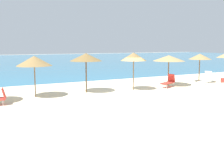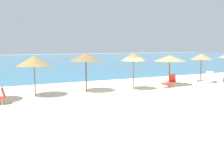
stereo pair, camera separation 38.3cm
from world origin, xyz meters
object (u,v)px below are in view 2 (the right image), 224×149
object	(u,v)px
lounge_chair_1	(208,80)
lounge_chair_0	(169,82)
beach_umbrella_5	(170,58)
beach_umbrella_4	(134,57)
beach_umbrella_6	(202,57)
beach_umbrella_2	(34,61)
beach_umbrella_3	(86,57)

from	to	relation	value
lounge_chair_1	lounge_chair_0	bearing A→B (deg)	58.82
lounge_chair_1	beach_umbrella_5	bearing A→B (deg)	48.00
beach_umbrella_4	beach_umbrella_6	size ratio (longest dim) A/B	1.08
lounge_chair_0	lounge_chair_1	world-z (taller)	lounge_chair_1
beach_umbrella_6	lounge_chair_0	world-z (taller)	beach_umbrella_6
beach_umbrella_2	beach_umbrella_5	size ratio (longest dim) A/B	1.03
beach_umbrella_6	beach_umbrella_4	bearing A→B (deg)	-175.35
beach_umbrella_2	beach_umbrella_4	bearing A→B (deg)	-5.00
beach_umbrella_6	lounge_chair_1	xyz separation A→B (m)	(-0.68, -1.49, -1.87)
beach_umbrella_2	lounge_chair_1	xyz separation A→B (m)	(13.82, -1.51, -1.89)
beach_umbrella_4	beach_umbrella_3	bearing A→B (deg)	169.45
lounge_chair_0	beach_umbrella_2	bearing A→B (deg)	62.24
beach_umbrella_5	beach_umbrella_3	bearing A→B (deg)	178.23
beach_umbrella_6	beach_umbrella_5	bearing A→B (deg)	-177.51
beach_umbrella_2	lounge_chair_1	bearing A→B (deg)	-6.25
beach_umbrella_4	lounge_chair_1	world-z (taller)	beach_umbrella_4
beach_umbrella_2	lounge_chair_1	distance (m)	14.03
beach_umbrella_3	beach_umbrella_6	size ratio (longest dim) A/B	1.08
beach_umbrella_2	beach_umbrella_5	bearing A→B (deg)	-0.98
beach_umbrella_4	beach_umbrella_5	distance (m)	3.73
beach_umbrella_2	beach_umbrella_6	bearing A→B (deg)	-0.11
beach_umbrella_3	beach_umbrella_4	size ratio (longest dim) A/B	0.99
beach_umbrella_4	lounge_chair_0	world-z (taller)	beach_umbrella_4
beach_umbrella_4	beach_umbrella_6	world-z (taller)	beach_umbrella_4
beach_umbrella_4	beach_umbrella_5	world-z (taller)	beach_umbrella_4
beach_umbrella_3	beach_umbrella_2	bearing A→B (deg)	-179.40
beach_umbrella_4	lounge_chair_1	size ratio (longest dim) A/B	1.70
beach_umbrella_4	lounge_chair_0	xyz separation A→B (m)	(3.30, -0.10, -2.10)
beach_umbrella_5	beach_umbrella_6	xyz separation A→B (m)	(3.66, 0.16, 0.05)
lounge_chair_0	beach_umbrella_6	bearing A→B (deg)	-104.08
beach_umbrella_3	beach_umbrella_5	xyz separation A→B (m)	(7.26, -0.22, -0.23)
beach_umbrella_6	lounge_chair_1	size ratio (longest dim) A/B	1.56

